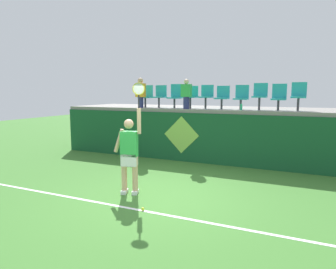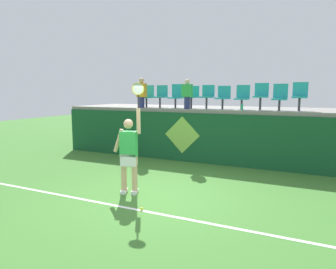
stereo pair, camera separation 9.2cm
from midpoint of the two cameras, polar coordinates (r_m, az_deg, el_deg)
name	(u,v)px [view 2 (the right image)]	position (r m, az deg, el deg)	size (l,w,h in m)	color
ground_plane	(158,197)	(7.08, -1.49, -11.56)	(40.00, 40.00, 0.00)	#3D752D
court_back_wall	(209,139)	(10.20, 7.92, -0.77)	(11.59, 0.20, 1.66)	#144C28
spectator_platform	(222,109)	(11.48, 10.18, 4.62)	(11.59, 2.96, 0.12)	gray
court_baseline_stripe	(139,210)	(6.38, -5.07, -13.80)	(10.43, 0.08, 0.01)	white
tennis_player	(129,152)	(7.12, -6.89, -3.25)	(0.73, 0.36, 2.57)	white
tennis_ball	(142,209)	(6.34, -4.50, -13.61)	(0.07, 0.07, 0.07)	#D1E533
water_bottle	(242,107)	(10.00, 13.86, 4.97)	(0.07, 0.07, 0.20)	#26B272
stadium_chair_0	(147,95)	(11.74, -3.63, 7.31)	(0.44, 0.42, 0.83)	#38383D
stadium_chair_1	(161,95)	(11.46, -1.10, 7.34)	(0.44, 0.42, 0.82)	#38383D
stadium_chair_2	(176,95)	(11.20, 1.80, 7.32)	(0.44, 0.42, 0.86)	#38383D
stadium_chair_3	(192,95)	(10.96, 4.73, 7.25)	(0.44, 0.42, 0.79)	#38383D
stadium_chair_4	(207,95)	(10.78, 7.56, 7.26)	(0.44, 0.42, 0.82)	#38383D
stadium_chair_5	(223,96)	(10.62, 10.49, 7.01)	(0.44, 0.42, 0.78)	#38383D
stadium_chair_6	(242,96)	(10.47, 13.91, 6.90)	(0.44, 0.42, 0.81)	#38383D
stadium_chair_7	(261,95)	(10.36, 17.15, 7.10)	(0.44, 0.42, 0.86)	#38383D
stadium_chair_8	(280,96)	(10.30, 20.34, 6.69)	(0.44, 0.42, 0.83)	#38383D
stadium_chair_9	(300,95)	(10.26, 23.56, 6.80)	(0.44, 0.42, 0.87)	#38383D
spectator_0	(187,94)	(10.53, 3.84, 7.60)	(0.34, 0.20, 1.01)	navy
spectator_1	(142,92)	(11.36, -4.69, 7.85)	(0.34, 0.20, 1.09)	navy
wall_signage_mount	(182,161)	(10.57, 2.87, -4.97)	(1.27, 0.01, 1.55)	#144C28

